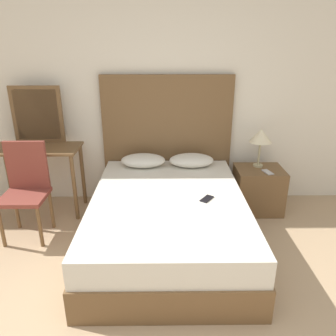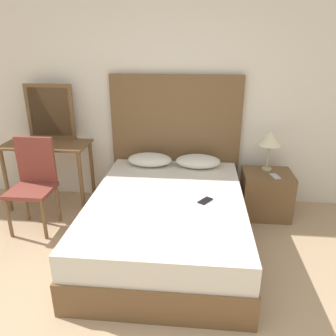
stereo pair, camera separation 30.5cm
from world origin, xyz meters
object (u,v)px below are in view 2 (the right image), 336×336
Objects in this scene: phone_on_bed at (205,201)px; nightstand at (266,194)px; vanity_desk at (48,155)px; chair at (34,179)px; bed at (167,221)px; table_lamp at (270,139)px; phone_on_nightstand at (275,176)px.

nightstand is (0.70, 0.75, -0.27)m from phone_on_bed.
nightstand is 2.55m from vanity_desk.
vanity_desk is 1.00× the size of chair.
table_lamp is at bearing 36.74° from bed.
chair is at bearing -84.38° from vanity_desk.
phone_on_nightstand is at bearing 28.01° from bed.
nightstand is at bearing -87.00° from table_lamp.
nightstand is at bearing 33.46° from bed.
table_lamp reaches higher than phone_on_bed.
table_lamp is (1.05, 0.78, 0.62)m from bed.
nightstand is at bearing 47.09° from phone_on_bed.
chair is (-2.52, -0.35, 0.02)m from phone_on_nightstand.
phone_on_bed is 1.97m from vanity_desk.
chair is at bearing -167.57° from table_lamp.
phone_on_bed is 0.31× the size of nightstand.
phone_on_nightstand is at bearing 7.86° from chair.
phone_on_nightstand is 2.55m from chair.
phone_on_bed is at bearing -132.91° from nightstand.
phone_on_bed is 1.00× the size of phone_on_nightstand.
table_lamp is at bearing 106.15° from phone_on_nightstand.
chair is (-1.77, 0.30, 0.02)m from phone_on_bed.
chair reaches higher than bed.
table_lamp is (-0.00, 0.09, 0.62)m from nightstand.
table_lamp is 2.73× the size of phone_on_nightstand.
phone_on_nightstand is 0.17× the size of vanity_desk.
phone_on_nightstand is (0.06, -0.20, -0.35)m from table_lamp.
bed is 0.45m from phone_on_bed.
table_lamp reaches higher than vanity_desk.
table_lamp and chair have the same top height.
table_lamp reaches higher than bed.
vanity_desk is at bearing 157.34° from phone_on_bed.
nightstand is 1.20× the size of table_lamp.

